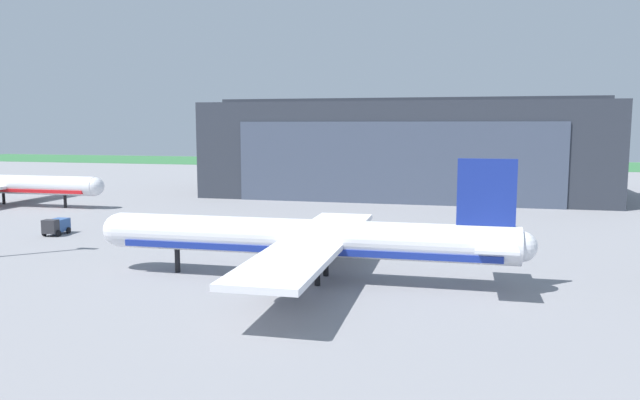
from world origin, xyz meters
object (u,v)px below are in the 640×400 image
(baggage_tug, at_px, (56,226))
(airliner_far_left, at_px, (2,185))
(airliner_near_right, at_px, (307,239))
(maintenance_hangar, at_px, (405,148))

(baggage_tug, bearing_deg, airliner_far_left, 140.96)
(airliner_near_right, bearing_deg, maintenance_hangar, 89.00)
(airliner_far_left, relative_size, airliner_near_right, 0.97)
(airliner_far_left, height_order, airliner_near_right, airliner_near_right)
(maintenance_hangar, bearing_deg, airliner_far_left, -151.85)
(airliner_far_left, bearing_deg, airliner_near_right, -29.56)
(maintenance_hangar, height_order, airliner_near_right, maintenance_hangar)
(maintenance_hangar, xyz_separation_m, airliner_far_left, (-73.19, -39.16, -6.20))
(airliner_far_left, height_order, baggage_tug, airliner_far_left)
(maintenance_hangar, relative_size, airliner_far_left, 1.95)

